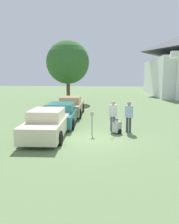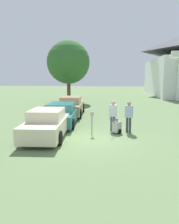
% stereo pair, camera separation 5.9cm
% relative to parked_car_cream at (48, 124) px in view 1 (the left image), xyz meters
% --- Properties ---
extents(ground_plane, '(120.00, 120.00, 0.00)m').
position_rel_parked_car_cream_xyz_m(ground_plane, '(2.25, -0.20, -0.69)').
color(ground_plane, '#607A4C').
extents(parked_car_cream, '(2.21, 4.96, 1.49)m').
position_rel_parked_car_cream_xyz_m(parked_car_cream, '(0.00, 0.00, 0.00)').
color(parked_car_cream, beige).
rests_on(parked_car_cream, ground_plane).
extents(parked_car_teal, '(2.27, 5.32, 1.42)m').
position_rel_parked_car_cream_xyz_m(parked_car_teal, '(0.00, 3.26, -0.03)').
color(parked_car_teal, '#23666B').
rests_on(parked_car_teal, ground_plane).
extents(parked_car_tan, '(2.13, 5.04, 1.54)m').
position_rel_parked_car_cream_xyz_m(parked_car_tan, '(-0.00, 6.72, 0.03)').
color(parked_car_tan, tan).
rests_on(parked_car_tan, ground_plane).
extents(parking_meter, '(0.18, 0.09, 1.27)m').
position_rel_parked_car_cream_xyz_m(parking_meter, '(2.32, 0.63, 0.20)').
color(parking_meter, slate).
rests_on(parking_meter, ground_plane).
extents(person_worker, '(0.47, 0.35, 1.78)m').
position_rel_parked_car_cream_xyz_m(person_worker, '(3.47, 1.61, 0.33)').
color(person_worker, '#515670').
rests_on(person_worker, ground_plane).
extents(person_supervisor, '(0.47, 0.35, 1.80)m').
position_rel_parked_car_cream_xyz_m(person_supervisor, '(4.37, 1.31, 0.34)').
color(person_supervisor, '#3F3F47').
rests_on(person_supervisor, ground_plane).
extents(equipment_cart, '(0.72, 0.92, 1.00)m').
position_rel_parked_car_cream_xyz_m(equipment_cart, '(3.70, 0.98, -0.31)').
color(equipment_cart, '#B2B2AD').
rests_on(equipment_cart, ground_plane).
extents(shade_tree, '(5.20, 5.20, 7.47)m').
position_rel_parked_car_cream_xyz_m(shade_tree, '(-2.01, 15.54, 4.17)').
color(shade_tree, brown).
rests_on(shade_tree, ground_plane).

